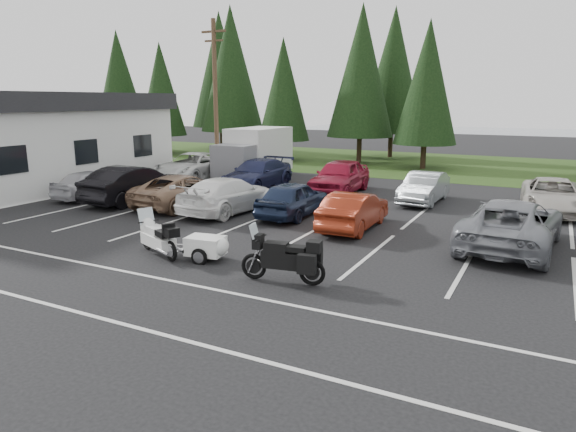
{
  "coord_description": "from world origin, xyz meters",
  "views": [
    {
      "loc": [
        7.77,
        -13.17,
        4.53
      ],
      "look_at": [
        1.21,
        -0.5,
        1.29
      ],
      "focal_mm": 32.0,
      "sensor_mm": 36.0,
      "label": 1
    }
  ],
  "objects_px": {
    "building": "(2,140)",
    "adventure_motorcycle": "(282,254)",
    "car_near_5": "(354,210)",
    "car_far_4": "(552,196)",
    "car_near_3": "(228,195)",
    "car_near_2": "(184,190)",
    "car_far_2": "(340,176)",
    "cargo_trailer": "(206,248)",
    "touring_motorcycle": "(158,234)",
    "utility_pole": "(215,97)",
    "car_near_6": "(512,224)",
    "car_far_3": "(424,188)",
    "car_near_0": "(93,183)",
    "car_near_4": "(293,198)",
    "car_far_1": "(257,174)",
    "box_truck": "(250,154)",
    "car_near_1": "(134,184)",
    "car_far_0": "(193,167)"
  },
  "relations": [
    {
      "from": "car_near_6",
      "to": "touring_motorcycle",
      "type": "height_order",
      "value": "car_near_6"
    },
    {
      "from": "car_near_6",
      "to": "adventure_motorcycle",
      "type": "xyz_separation_m",
      "value": [
        -4.87,
        -6.01,
        -0.02
      ]
    },
    {
      "from": "building",
      "to": "utility_pole",
      "type": "distance_m",
      "value": 11.53
    },
    {
      "from": "box_truck",
      "to": "car_near_0",
      "type": "distance_m",
      "value": 9.35
    },
    {
      "from": "car_near_0",
      "to": "cargo_trailer",
      "type": "xyz_separation_m",
      "value": [
        10.5,
        -5.47,
        -0.33
      ]
    },
    {
      "from": "car_far_1",
      "to": "car_far_2",
      "type": "bearing_deg",
      "value": 8.05
    },
    {
      "from": "car_near_3",
      "to": "car_far_3",
      "type": "bearing_deg",
      "value": -134.84
    },
    {
      "from": "car_near_0",
      "to": "car_near_5",
      "type": "bearing_deg",
      "value": 178.9
    },
    {
      "from": "car_far_4",
      "to": "cargo_trailer",
      "type": "relative_size",
      "value": 3.21
    },
    {
      "from": "adventure_motorcycle",
      "to": "box_truck",
      "type": "bearing_deg",
      "value": 114.91
    },
    {
      "from": "car_near_2",
      "to": "car_near_6",
      "type": "xyz_separation_m",
      "value": [
        13.19,
        -0.5,
        0.08
      ]
    },
    {
      "from": "car_near_4",
      "to": "car_far_3",
      "type": "bearing_deg",
      "value": -128.37
    },
    {
      "from": "car_near_2",
      "to": "car_near_3",
      "type": "relative_size",
      "value": 1.01
    },
    {
      "from": "building",
      "to": "adventure_motorcycle",
      "type": "xyz_separation_m",
      "value": [
        19.97,
        -6.26,
        -1.7
      ]
    },
    {
      "from": "car_far_2",
      "to": "car_far_4",
      "type": "height_order",
      "value": "car_far_2"
    },
    {
      "from": "box_truck",
      "to": "car_near_4",
      "type": "xyz_separation_m",
      "value": [
        6.78,
        -7.83,
        -0.74
      ]
    },
    {
      "from": "car_near_6",
      "to": "car_far_4",
      "type": "bearing_deg",
      "value": -95.32
    },
    {
      "from": "car_near_3",
      "to": "car_far_1",
      "type": "distance_m",
      "value": 5.99
    },
    {
      "from": "car_near_6",
      "to": "touring_motorcycle",
      "type": "distance_m",
      "value": 10.83
    },
    {
      "from": "car_near_4",
      "to": "car_near_6",
      "type": "relative_size",
      "value": 0.75
    },
    {
      "from": "touring_motorcycle",
      "to": "car_far_2",
      "type": "bearing_deg",
      "value": 108.48
    },
    {
      "from": "car_near_6",
      "to": "car_far_3",
      "type": "height_order",
      "value": "car_near_6"
    },
    {
      "from": "box_truck",
      "to": "car_near_3",
      "type": "xyz_separation_m",
      "value": [
        4.08,
        -8.42,
        -0.73
      ]
    },
    {
      "from": "car_far_0",
      "to": "adventure_motorcycle",
      "type": "bearing_deg",
      "value": -48.56
    },
    {
      "from": "building",
      "to": "car_far_4",
      "type": "bearing_deg",
      "value": 13.47
    },
    {
      "from": "utility_pole",
      "to": "car_near_6",
      "type": "distance_m",
      "value": 19.15
    },
    {
      "from": "car_far_1",
      "to": "car_far_0",
      "type": "bearing_deg",
      "value": 172.62
    },
    {
      "from": "touring_motorcycle",
      "to": "car_near_5",
      "type": "bearing_deg",
      "value": 77.56
    },
    {
      "from": "car_near_5",
      "to": "car_far_4",
      "type": "bearing_deg",
      "value": -135.87
    },
    {
      "from": "utility_pole",
      "to": "car_far_0",
      "type": "xyz_separation_m",
      "value": [
        -0.57,
        -1.65,
        -3.91
      ]
    },
    {
      "from": "car_near_5",
      "to": "car_far_0",
      "type": "relative_size",
      "value": 0.72
    },
    {
      "from": "car_near_0",
      "to": "car_far_3",
      "type": "bearing_deg",
      "value": -158.04
    },
    {
      "from": "car_near_1",
      "to": "car_far_0",
      "type": "xyz_separation_m",
      "value": [
        -1.61,
        6.39,
        -0.04
      ]
    },
    {
      "from": "building",
      "to": "car_far_1",
      "type": "relative_size",
      "value": 3.04
    },
    {
      "from": "car_near_1",
      "to": "car_far_3",
      "type": "bearing_deg",
      "value": -152.51
    },
    {
      "from": "box_truck",
      "to": "car_near_1",
      "type": "distance_m",
      "value": 8.62
    },
    {
      "from": "utility_pole",
      "to": "car_near_1",
      "type": "distance_m",
      "value": 8.98
    },
    {
      "from": "car_near_3",
      "to": "car_far_4",
      "type": "height_order",
      "value": "car_near_3"
    },
    {
      "from": "car_near_0",
      "to": "car_near_6",
      "type": "height_order",
      "value": "car_near_6"
    },
    {
      "from": "building",
      "to": "car_near_5",
      "type": "bearing_deg",
      "value": -0.48
    },
    {
      "from": "car_far_3",
      "to": "adventure_motorcycle",
      "type": "height_order",
      "value": "adventure_motorcycle"
    },
    {
      "from": "car_near_0",
      "to": "car_near_3",
      "type": "height_order",
      "value": "car_near_3"
    },
    {
      "from": "car_near_3",
      "to": "touring_motorcycle",
      "type": "height_order",
      "value": "car_near_3"
    },
    {
      "from": "car_near_2",
      "to": "car_near_6",
      "type": "distance_m",
      "value": 13.2
    },
    {
      "from": "car_far_3",
      "to": "touring_motorcycle",
      "type": "height_order",
      "value": "car_far_3"
    },
    {
      "from": "car_near_2",
      "to": "car_far_2",
      "type": "bearing_deg",
      "value": -126.13
    },
    {
      "from": "building",
      "to": "car_near_1",
      "type": "distance_m",
      "value": 9.19
    },
    {
      "from": "car_near_0",
      "to": "adventure_motorcycle",
      "type": "xyz_separation_m",
      "value": [
        13.33,
        -6.07,
        0.06
      ]
    },
    {
      "from": "car_far_1",
      "to": "cargo_trailer",
      "type": "bearing_deg",
      "value": -65.9
    },
    {
      "from": "car_far_3",
      "to": "car_near_3",
      "type": "bearing_deg",
      "value": -137.47
    }
  ]
}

